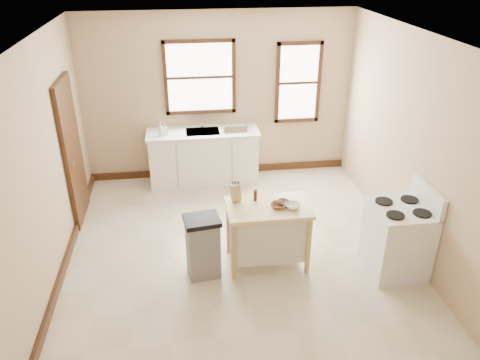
% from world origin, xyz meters
% --- Properties ---
extents(floor, '(5.00, 5.00, 0.00)m').
position_xyz_m(floor, '(0.00, 0.00, 0.00)').
color(floor, beige).
rests_on(floor, ground).
extents(ceiling, '(5.00, 5.00, 0.00)m').
position_xyz_m(ceiling, '(0.00, 0.00, 2.80)').
color(ceiling, white).
rests_on(ceiling, ground).
extents(wall_back, '(4.50, 0.04, 2.80)m').
position_xyz_m(wall_back, '(0.00, 2.50, 1.40)').
color(wall_back, tan).
rests_on(wall_back, ground).
extents(wall_left, '(0.04, 5.00, 2.80)m').
position_xyz_m(wall_left, '(-2.25, 0.00, 1.40)').
color(wall_left, tan).
rests_on(wall_left, ground).
extents(wall_right, '(0.04, 5.00, 2.80)m').
position_xyz_m(wall_right, '(2.25, 0.00, 1.40)').
color(wall_right, tan).
rests_on(wall_right, ground).
extents(window_main, '(1.17, 0.06, 1.22)m').
position_xyz_m(window_main, '(-0.30, 2.48, 1.75)').
color(window_main, black).
rests_on(window_main, wall_back).
extents(window_side, '(0.77, 0.06, 1.37)m').
position_xyz_m(window_side, '(1.35, 2.48, 1.60)').
color(window_side, black).
rests_on(window_side, wall_back).
extents(door_left, '(0.06, 0.90, 2.10)m').
position_xyz_m(door_left, '(-2.21, 1.30, 1.05)').
color(door_left, black).
rests_on(door_left, ground).
extents(baseboard_back, '(4.50, 0.04, 0.12)m').
position_xyz_m(baseboard_back, '(0.00, 2.47, 0.06)').
color(baseboard_back, black).
rests_on(baseboard_back, ground).
extents(baseboard_left, '(0.04, 5.00, 0.12)m').
position_xyz_m(baseboard_left, '(-2.22, 0.00, 0.06)').
color(baseboard_left, black).
rests_on(baseboard_left, ground).
extents(sink_counter, '(1.86, 0.62, 0.92)m').
position_xyz_m(sink_counter, '(-0.30, 2.20, 0.46)').
color(sink_counter, white).
rests_on(sink_counter, ground).
extents(faucet, '(0.03, 0.03, 0.22)m').
position_xyz_m(faucet, '(-0.30, 2.38, 1.03)').
color(faucet, silver).
rests_on(faucet, sink_counter).
extents(soap_bottle_a, '(0.10, 0.10, 0.22)m').
position_xyz_m(soap_bottle_a, '(-0.98, 2.10, 1.03)').
color(soap_bottle_a, '#B2B2B2').
rests_on(soap_bottle_a, sink_counter).
extents(soap_bottle_b, '(0.10, 0.10, 0.17)m').
position_xyz_m(soap_bottle_b, '(-0.91, 2.14, 1.01)').
color(soap_bottle_b, '#B2B2B2').
rests_on(soap_bottle_b, sink_counter).
extents(dish_rack, '(0.46, 0.38, 0.10)m').
position_xyz_m(dish_rack, '(0.23, 2.17, 0.97)').
color(dish_rack, silver).
rests_on(dish_rack, sink_counter).
extents(kitchen_island, '(1.02, 0.65, 0.84)m').
position_xyz_m(kitchen_island, '(0.35, -0.22, 0.42)').
color(kitchen_island, '#F0D18D').
rests_on(kitchen_island, ground).
extents(knife_block, '(0.13, 0.13, 0.20)m').
position_xyz_m(knife_block, '(-0.03, -0.02, 0.94)').
color(knife_block, tan).
rests_on(knife_block, kitchen_island).
extents(pepper_grinder, '(0.05, 0.05, 0.15)m').
position_xyz_m(pepper_grinder, '(0.21, -0.06, 0.91)').
color(pepper_grinder, '#421B11').
rests_on(pepper_grinder, kitchen_island).
extents(bowl_a, '(0.24, 0.24, 0.05)m').
position_xyz_m(bowl_a, '(0.46, -0.26, 0.86)').
color(bowl_a, brown).
rests_on(bowl_a, kitchen_island).
extents(bowl_b, '(0.21, 0.21, 0.04)m').
position_xyz_m(bowl_b, '(0.54, -0.18, 0.85)').
color(bowl_b, brown).
rests_on(bowl_b, kitchen_island).
extents(bowl_c, '(0.24, 0.24, 0.06)m').
position_xyz_m(bowl_c, '(0.64, -0.31, 0.86)').
color(bowl_c, white).
rests_on(bowl_c, kitchen_island).
extents(trash_bin, '(0.46, 0.41, 0.82)m').
position_xyz_m(trash_bin, '(-0.48, -0.36, 0.41)').
color(trash_bin, gray).
rests_on(trash_bin, ground).
extents(gas_stove, '(0.72, 0.72, 1.16)m').
position_xyz_m(gas_stove, '(1.91, -0.56, 0.58)').
color(gas_stove, silver).
rests_on(gas_stove, ground).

